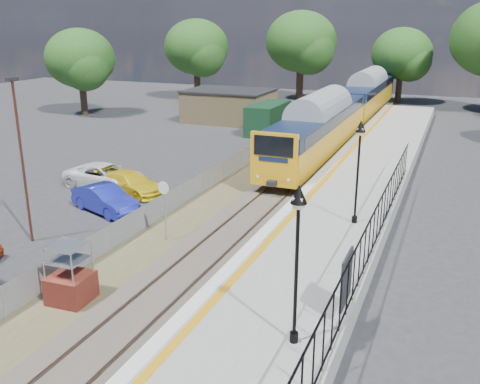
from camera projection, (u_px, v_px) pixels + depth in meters
The scene contains 17 objects.
ground at pixel (187, 277), 20.73m from camera, with size 120.00×120.00×0.00m, color #2D2D30.
track_bed at pixel (261, 200), 29.41m from camera, with size 5.90×80.00×0.29m.
platform at pixel (339, 215), 26.14m from camera, with size 5.00×70.00×0.90m, color gray.
platform_edge at pixel (298, 201), 26.74m from camera, with size 0.90×70.00×0.01m.
victorian_lamp_south at pixel (298, 229), 13.92m from camera, with size 0.44×0.44×4.60m.
victorian_lamp_north at pixel (359, 148), 22.81m from camera, with size 0.44×0.44×4.60m.
palisade_fence at pixel (370, 237), 19.79m from camera, with size 0.12×26.00×2.00m.
wire_fence at pixel (217, 174), 32.65m from camera, with size 0.06×52.00×1.20m.
outbuilding at pixel (236, 108), 51.73m from camera, with size 10.80×10.10×3.12m.
tree_line at pixel (386, 51), 55.27m from camera, with size 56.80×43.80×11.88m.
train at pixel (348, 106), 47.16m from camera, with size 2.82×40.83×3.51m.
brick_plinth at pixel (70, 275), 18.57m from camera, with size 1.42×1.42×2.20m.
speed_sign at pixel (164, 201), 23.49m from camera, with size 0.57×0.13×2.83m.
carpark_lamp at pixel (21, 152), 22.89m from camera, with size 0.25×0.50×7.27m.
car_blue at pixel (105, 199), 27.60m from camera, with size 1.49×4.27×1.41m, color #1A239F.
car_yellow at pixel (130, 183), 30.55m from camera, with size 1.80×4.43×1.29m, color yellow.
car_white at pixel (106, 176), 31.72m from camera, with size 2.35×5.11×1.42m, color white.
Camera 1 is at (9.01, -16.58, 9.43)m, focal length 40.00 mm.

